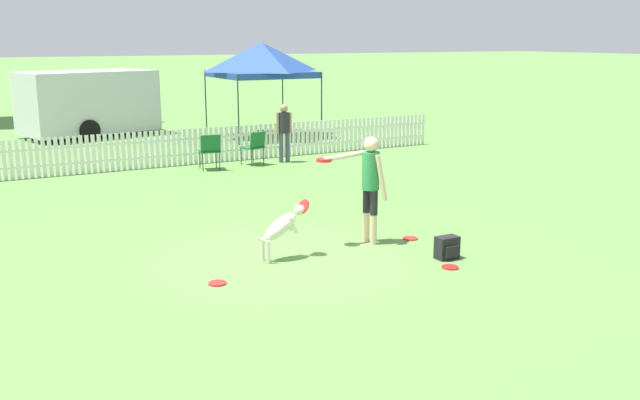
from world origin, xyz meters
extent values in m
plane|color=#5B8C42|center=(0.00, 0.00, 0.00)|extent=(240.00, 240.00, 0.00)
cylinder|color=beige|center=(1.57, 0.03, 0.24)|extent=(0.11, 0.11, 0.48)
cylinder|color=black|center=(1.57, 0.03, 0.68)|extent=(0.12, 0.12, 0.40)
cylinder|color=beige|center=(1.56, 0.23, 0.24)|extent=(0.11, 0.11, 0.48)
cylinder|color=black|center=(1.56, 0.23, 0.68)|extent=(0.12, 0.12, 0.40)
cylinder|color=#2D8447|center=(1.56, 0.13, 1.18)|extent=(0.30, 0.30, 0.61)
sphere|color=beige|center=(1.56, 0.13, 1.61)|extent=(0.24, 0.24, 0.24)
cylinder|color=beige|center=(1.63, -0.07, 1.10)|extent=(0.22, 0.17, 0.74)
cylinder|color=beige|center=(1.19, 0.31, 1.42)|extent=(0.74, 0.10, 0.14)
cylinder|color=red|center=(0.82, 0.33, 1.38)|extent=(0.25, 0.25, 0.02)
cylinder|color=red|center=(0.82, 0.33, 1.40)|extent=(0.25, 0.25, 0.02)
ellipsoid|color=beige|center=(-0.10, 0.02, 0.50)|extent=(0.64, 0.29, 0.51)
ellipsoid|color=silver|center=(-0.10, 0.02, 0.46)|extent=(0.33, 0.16, 0.25)
sphere|color=beige|center=(0.24, 0.04, 0.71)|extent=(0.16, 0.16, 0.16)
cone|color=beige|center=(0.31, 0.05, 0.76)|extent=(0.15, 0.10, 0.14)
cylinder|color=red|center=(0.31, 0.05, 0.76)|extent=(0.17, 0.26, 0.22)
cone|color=beige|center=(0.21, 0.09, 0.78)|extent=(0.05, 0.05, 0.07)
cone|color=beige|center=(0.22, -0.01, 0.78)|extent=(0.05, 0.05, 0.07)
cylinder|color=silver|center=(-0.35, 0.09, 0.17)|extent=(0.06, 0.06, 0.34)
cylinder|color=silver|center=(-0.34, -0.08, 0.17)|extent=(0.06, 0.06, 0.34)
cylinder|color=silver|center=(0.07, 0.11, 0.52)|extent=(0.17, 0.06, 0.27)
cylinder|color=silver|center=(0.09, -0.05, 0.52)|extent=(0.17, 0.06, 0.27)
cone|color=beige|center=(-0.47, 0.00, 0.38)|extent=(0.29, 0.07, 0.20)
cylinder|color=red|center=(2.26, -0.02, 0.01)|extent=(0.25, 0.25, 0.02)
cylinder|color=red|center=(1.87, -1.54, 0.01)|extent=(0.25, 0.25, 0.02)
cylinder|color=red|center=(-1.32, -0.57, 0.01)|extent=(0.25, 0.25, 0.02)
cube|color=black|center=(2.12, -1.15, 0.17)|extent=(0.34, 0.21, 0.34)
cube|color=black|center=(2.12, -1.28, 0.14)|extent=(0.24, 0.04, 0.17)
cube|color=white|center=(0.00, 8.52, 0.28)|extent=(17.88, 0.04, 0.06)
cube|color=white|center=(0.00, 8.52, 0.68)|extent=(17.88, 0.04, 0.06)
cube|color=white|center=(-3.10, 8.52, 0.47)|extent=(0.09, 0.02, 0.94)
cube|color=white|center=(-2.96, 8.52, 0.47)|extent=(0.09, 0.02, 0.94)
cube|color=white|center=(-2.81, 8.52, 0.47)|extent=(0.09, 0.02, 0.94)
cube|color=white|center=(-2.67, 8.52, 0.47)|extent=(0.09, 0.02, 0.94)
cube|color=white|center=(-2.52, 8.52, 0.47)|extent=(0.09, 0.02, 0.94)
cube|color=white|center=(-2.38, 8.52, 0.47)|extent=(0.09, 0.02, 0.94)
cube|color=white|center=(-2.24, 8.52, 0.47)|extent=(0.09, 0.02, 0.94)
cube|color=white|center=(-2.09, 8.52, 0.47)|extent=(0.09, 0.02, 0.94)
cube|color=white|center=(-1.95, 8.52, 0.47)|extent=(0.09, 0.02, 0.94)
cube|color=white|center=(-1.80, 8.52, 0.47)|extent=(0.09, 0.02, 0.94)
cube|color=white|center=(-1.66, 8.52, 0.47)|extent=(0.09, 0.02, 0.94)
cube|color=white|center=(-1.51, 8.52, 0.47)|extent=(0.09, 0.02, 0.94)
cube|color=white|center=(-1.37, 8.52, 0.47)|extent=(0.09, 0.02, 0.94)
cube|color=white|center=(-1.23, 8.52, 0.47)|extent=(0.09, 0.02, 0.94)
cube|color=white|center=(-1.08, 8.52, 0.47)|extent=(0.09, 0.02, 0.94)
cube|color=white|center=(-0.94, 8.52, 0.47)|extent=(0.09, 0.02, 0.94)
cube|color=white|center=(-0.79, 8.52, 0.47)|extent=(0.09, 0.02, 0.94)
cube|color=white|center=(-0.65, 8.52, 0.47)|extent=(0.09, 0.02, 0.94)
cube|color=white|center=(-0.50, 8.52, 0.47)|extent=(0.09, 0.02, 0.94)
cube|color=white|center=(-0.36, 8.52, 0.47)|extent=(0.09, 0.02, 0.94)
cube|color=white|center=(-0.22, 8.52, 0.47)|extent=(0.09, 0.02, 0.94)
cube|color=white|center=(-0.07, 8.52, 0.47)|extent=(0.09, 0.02, 0.94)
cube|color=white|center=(0.07, 8.52, 0.47)|extent=(0.09, 0.02, 0.94)
cube|color=white|center=(0.22, 8.52, 0.47)|extent=(0.09, 0.02, 0.94)
cube|color=white|center=(0.36, 8.52, 0.47)|extent=(0.09, 0.02, 0.94)
cube|color=white|center=(0.50, 8.52, 0.47)|extent=(0.09, 0.02, 0.94)
cube|color=white|center=(0.65, 8.52, 0.47)|extent=(0.09, 0.02, 0.94)
cube|color=white|center=(0.79, 8.52, 0.47)|extent=(0.09, 0.02, 0.94)
cube|color=white|center=(0.94, 8.52, 0.47)|extent=(0.09, 0.02, 0.94)
cube|color=white|center=(1.08, 8.52, 0.47)|extent=(0.09, 0.02, 0.94)
cube|color=white|center=(1.23, 8.52, 0.47)|extent=(0.09, 0.02, 0.94)
cube|color=white|center=(1.37, 8.52, 0.47)|extent=(0.09, 0.02, 0.94)
cube|color=white|center=(1.51, 8.52, 0.47)|extent=(0.09, 0.02, 0.94)
cube|color=white|center=(1.66, 8.52, 0.47)|extent=(0.09, 0.02, 0.94)
cube|color=white|center=(1.80, 8.52, 0.47)|extent=(0.09, 0.02, 0.94)
cube|color=white|center=(1.95, 8.52, 0.47)|extent=(0.09, 0.02, 0.94)
cube|color=white|center=(2.09, 8.52, 0.47)|extent=(0.09, 0.02, 0.94)
cube|color=white|center=(2.24, 8.52, 0.47)|extent=(0.09, 0.02, 0.94)
cube|color=white|center=(2.38, 8.52, 0.47)|extent=(0.09, 0.02, 0.94)
cube|color=white|center=(2.52, 8.52, 0.47)|extent=(0.09, 0.02, 0.94)
cube|color=white|center=(2.67, 8.52, 0.47)|extent=(0.09, 0.02, 0.94)
cube|color=white|center=(2.81, 8.52, 0.47)|extent=(0.09, 0.02, 0.94)
cube|color=white|center=(2.96, 8.52, 0.47)|extent=(0.09, 0.02, 0.94)
cube|color=white|center=(3.10, 8.52, 0.47)|extent=(0.09, 0.02, 0.94)
cube|color=white|center=(3.24, 8.52, 0.47)|extent=(0.09, 0.02, 0.94)
cube|color=white|center=(3.39, 8.52, 0.47)|extent=(0.09, 0.02, 0.94)
cube|color=white|center=(3.53, 8.52, 0.47)|extent=(0.09, 0.02, 0.94)
cube|color=white|center=(3.68, 8.52, 0.47)|extent=(0.09, 0.02, 0.94)
cube|color=white|center=(3.82, 8.52, 0.47)|extent=(0.09, 0.02, 0.94)
cube|color=white|center=(3.97, 8.52, 0.47)|extent=(0.09, 0.02, 0.94)
cube|color=white|center=(4.11, 8.52, 0.47)|extent=(0.09, 0.02, 0.94)
cube|color=white|center=(4.25, 8.52, 0.47)|extent=(0.09, 0.02, 0.94)
cube|color=white|center=(4.40, 8.52, 0.47)|extent=(0.09, 0.02, 0.94)
cube|color=white|center=(4.54, 8.52, 0.47)|extent=(0.09, 0.02, 0.94)
cube|color=white|center=(4.69, 8.52, 0.47)|extent=(0.09, 0.02, 0.94)
cube|color=white|center=(4.83, 8.52, 0.47)|extent=(0.09, 0.02, 0.94)
cube|color=white|center=(4.98, 8.52, 0.47)|extent=(0.09, 0.02, 0.94)
cube|color=white|center=(5.12, 8.52, 0.47)|extent=(0.09, 0.02, 0.94)
cube|color=white|center=(5.26, 8.52, 0.47)|extent=(0.09, 0.02, 0.94)
cube|color=white|center=(5.41, 8.52, 0.47)|extent=(0.09, 0.02, 0.94)
cube|color=white|center=(5.55, 8.52, 0.47)|extent=(0.09, 0.02, 0.94)
cube|color=white|center=(5.70, 8.52, 0.47)|extent=(0.09, 0.02, 0.94)
cube|color=white|center=(5.84, 8.52, 0.47)|extent=(0.09, 0.02, 0.94)
cube|color=white|center=(5.98, 8.52, 0.47)|extent=(0.09, 0.02, 0.94)
cube|color=white|center=(6.13, 8.52, 0.47)|extent=(0.09, 0.02, 0.94)
cube|color=white|center=(6.27, 8.52, 0.47)|extent=(0.09, 0.02, 0.94)
cube|color=white|center=(6.42, 8.52, 0.47)|extent=(0.09, 0.02, 0.94)
cube|color=white|center=(6.56, 8.52, 0.47)|extent=(0.09, 0.02, 0.94)
cube|color=white|center=(6.71, 8.52, 0.47)|extent=(0.09, 0.02, 0.94)
cube|color=white|center=(6.85, 8.52, 0.47)|extent=(0.09, 0.02, 0.94)
cube|color=white|center=(6.99, 8.52, 0.47)|extent=(0.09, 0.02, 0.94)
cube|color=white|center=(7.14, 8.52, 0.47)|extent=(0.09, 0.02, 0.94)
cube|color=white|center=(7.28, 8.52, 0.47)|extent=(0.09, 0.02, 0.94)
cube|color=white|center=(7.43, 8.52, 0.47)|extent=(0.09, 0.02, 0.94)
cube|color=white|center=(7.57, 8.52, 0.47)|extent=(0.09, 0.02, 0.94)
cube|color=white|center=(7.72, 8.52, 0.47)|extent=(0.09, 0.02, 0.94)
cube|color=white|center=(7.86, 8.52, 0.47)|extent=(0.09, 0.02, 0.94)
cube|color=white|center=(8.00, 8.52, 0.47)|extent=(0.09, 0.02, 0.94)
cube|color=white|center=(8.15, 8.52, 0.47)|extent=(0.09, 0.02, 0.94)
cube|color=white|center=(8.29, 8.52, 0.47)|extent=(0.09, 0.02, 0.94)
cube|color=white|center=(8.44, 8.52, 0.47)|extent=(0.09, 0.02, 0.94)
cube|color=white|center=(8.58, 8.52, 0.47)|extent=(0.09, 0.02, 0.94)
cube|color=white|center=(8.73, 8.52, 0.47)|extent=(0.09, 0.02, 0.94)
cube|color=white|center=(8.87, 8.52, 0.47)|extent=(0.09, 0.02, 0.94)
cylinder|color=#333338|center=(2.92, 8.01, 0.23)|extent=(0.02, 0.02, 0.45)
cylinder|color=#333338|center=(2.53, 7.87, 0.23)|extent=(0.02, 0.02, 0.45)
cylinder|color=#333338|center=(3.05, 7.61, 0.23)|extent=(0.02, 0.02, 0.45)
cylinder|color=#333338|center=(2.66, 7.48, 0.23)|extent=(0.02, 0.02, 0.45)
cube|color=#19662D|center=(2.79, 7.74, 0.45)|extent=(0.62, 0.62, 0.03)
cube|color=#19662D|center=(2.86, 7.53, 0.66)|extent=(0.49, 0.24, 0.43)
cylinder|color=#333338|center=(1.79, 7.76, 0.23)|extent=(0.02, 0.02, 0.47)
cylinder|color=#333338|center=(1.38, 7.83, 0.23)|extent=(0.02, 0.02, 0.47)
cylinder|color=#333338|center=(1.73, 7.35, 0.23)|extent=(0.02, 0.02, 0.47)
cylinder|color=#333338|center=(1.31, 7.41, 0.23)|extent=(0.02, 0.02, 0.47)
cube|color=#19662D|center=(1.55, 7.59, 0.47)|extent=(0.56, 0.56, 0.03)
cube|color=#19662D|center=(1.52, 7.37, 0.69)|extent=(0.50, 0.17, 0.44)
cylinder|color=#333338|center=(3.78, 11.07, 1.08)|extent=(0.04, 0.04, 2.17)
cylinder|color=#333338|center=(6.68, 11.07, 1.08)|extent=(0.04, 0.04, 2.17)
cylinder|color=#333338|center=(3.78, 13.97, 1.08)|extent=(0.04, 0.04, 2.17)
cylinder|color=#333338|center=(6.68, 13.97, 1.08)|extent=(0.04, 0.04, 2.17)
cube|color=#23479E|center=(5.23, 12.52, 2.07)|extent=(2.90, 2.90, 0.20)
pyramid|color=#23479E|center=(5.23, 12.52, 2.63)|extent=(2.90, 2.90, 0.94)
cylinder|color=#474C5B|center=(3.77, 7.64, 0.39)|extent=(0.11, 0.11, 0.78)
cylinder|color=#474C5B|center=(3.59, 7.68, 0.39)|extent=(0.11, 0.11, 0.78)
cylinder|color=#26262D|center=(3.68, 7.66, 1.05)|extent=(0.27, 0.27, 0.54)
sphere|color=tan|center=(3.68, 7.66, 1.43)|extent=(0.22, 0.22, 0.22)
cylinder|color=tan|center=(3.84, 7.62, 1.05)|extent=(0.08, 0.08, 0.56)
cylinder|color=tan|center=(3.51, 7.70, 1.05)|extent=(0.08, 0.08, 0.56)
cube|color=silver|center=(0.18, 15.42, 1.16)|extent=(4.60, 3.14, 2.01)
cone|color=#3F3F42|center=(2.61, 16.02, 0.25)|extent=(0.82, 0.39, 0.20)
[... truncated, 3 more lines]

